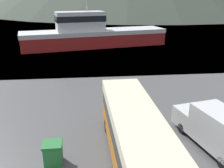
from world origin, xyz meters
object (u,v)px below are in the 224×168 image
at_px(fishing_boat, 92,34).
at_px(storage_bin, 53,153).
at_px(small_boat, 85,39).
at_px(delivery_van, 218,130).
at_px(tour_bus, 136,138).

xyz_separation_m(fishing_boat, storage_bin, (-3.07, -33.48, -1.66)).
distance_m(storage_bin, small_boat, 39.17).
height_order(delivery_van, fishing_boat, fishing_boat).
bearing_deg(storage_bin, small_boat, 87.27).
bearing_deg(fishing_boat, small_boat, 179.51).
relative_size(fishing_boat, storage_bin, 20.48).
xyz_separation_m(tour_bus, storage_bin, (-4.49, 0.72, -1.15)).
bearing_deg(tour_bus, fishing_boat, 91.05).
bearing_deg(small_boat, fishing_boat, -170.65).
bearing_deg(delivery_van, fishing_boat, 88.78).
bearing_deg(small_boat, delivery_van, -171.22).
bearing_deg(tour_bus, small_boat, 92.44).
relative_size(storage_bin, small_boat, 0.20).
bearing_deg(storage_bin, fishing_boat, 84.76).
xyz_separation_m(delivery_van, small_boat, (-7.86, 38.73, -0.96)).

